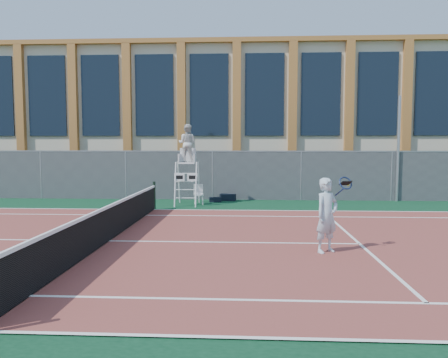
{
  "coord_description": "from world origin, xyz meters",
  "views": [
    {
      "loc": [
        3.57,
        -10.93,
        2.51
      ],
      "look_at": [
        2.83,
        3.0,
        1.41
      ],
      "focal_mm": 35.0,
      "sensor_mm": 36.0,
      "label": 1
    }
  ],
  "objects_px": {
    "steel_pole": "(398,149)",
    "tennis_player": "(327,215)",
    "plastic_chair": "(199,193)",
    "umpire_chair": "(187,146)"
  },
  "relations": [
    {
      "from": "steel_pole",
      "to": "tennis_player",
      "type": "xyz_separation_m",
      "value": [
        -4.81,
        -9.59,
        -1.42
      ]
    },
    {
      "from": "plastic_chair",
      "to": "tennis_player",
      "type": "height_order",
      "value": "tennis_player"
    },
    {
      "from": "steel_pole",
      "to": "umpire_chair",
      "type": "xyz_separation_m",
      "value": [
        -9.13,
        -1.65,
        0.15
      ]
    },
    {
      "from": "steel_pole",
      "to": "umpire_chair",
      "type": "distance_m",
      "value": 9.28
    },
    {
      "from": "umpire_chair",
      "to": "tennis_player",
      "type": "relative_size",
      "value": 1.95
    },
    {
      "from": "steel_pole",
      "to": "plastic_chair",
      "type": "height_order",
      "value": "steel_pole"
    },
    {
      "from": "umpire_chair",
      "to": "tennis_player",
      "type": "distance_m",
      "value": 9.18
    },
    {
      "from": "plastic_chair",
      "to": "tennis_player",
      "type": "distance_m",
      "value": 8.96
    },
    {
      "from": "steel_pole",
      "to": "tennis_player",
      "type": "height_order",
      "value": "steel_pole"
    },
    {
      "from": "steel_pole",
      "to": "tennis_player",
      "type": "relative_size",
      "value": 2.67
    }
  ]
}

